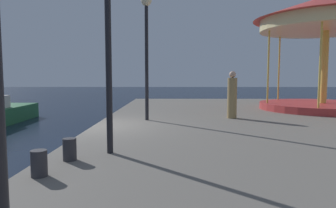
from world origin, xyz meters
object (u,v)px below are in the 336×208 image
object	(u,v)px
carousel	(326,26)
lamp_post_far_end	(146,35)
bollard_south	(70,149)
person_by_the_water	(232,96)
bollard_north	(39,163)

from	to	relation	value
carousel	lamp_post_far_end	xyz separation A→B (m)	(-7.78, -3.42, -0.89)
carousel	bollard_south	bearing A→B (deg)	-135.87
bollard_south	person_by_the_water	distance (m)	6.93
carousel	bollard_south	size ratio (longest dim) A/B	15.89
carousel	lamp_post_far_end	world-z (taller)	carousel
carousel	person_by_the_water	bearing A→B (deg)	-148.55
carousel	bollard_south	world-z (taller)	carousel
lamp_post_far_end	person_by_the_water	bearing A→B (deg)	9.78
lamp_post_far_end	bollard_north	distance (m)	6.64
bollard_north	bollard_south	distance (m)	0.89
carousel	person_by_the_water	size ratio (longest dim) A/B	3.74
carousel	bollard_north	xyz separation A→B (m)	(-8.93, -9.38, -3.58)
bollard_north	person_by_the_water	world-z (taller)	person_by_the_water
person_by_the_water	bollard_south	bearing A→B (deg)	-125.73
lamp_post_far_end	carousel	bearing A→B (deg)	23.73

